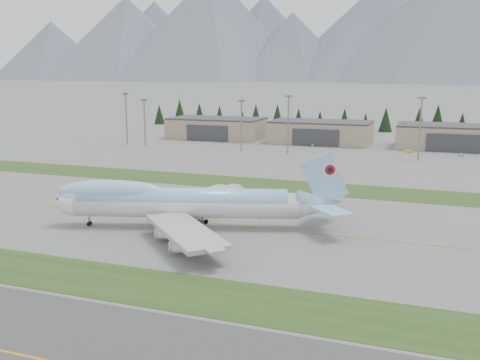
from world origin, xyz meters
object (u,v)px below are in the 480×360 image
at_px(service_vehicle_a, 313,147).
at_px(service_vehicle_b, 409,152).
at_px(boeing_747_freighter, 184,202).
at_px(hangar_left, 217,128).
at_px(hangar_center, 321,132).
at_px(hangar_right, 452,137).
at_px(service_vehicle_c, 461,156).

height_order(service_vehicle_a, service_vehicle_b, service_vehicle_b).
xyz_separation_m(boeing_747_freighter, service_vehicle_a, (-1.29, 140.56, -5.70)).
distance_m(hangar_left, service_vehicle_b, 99.30).
height_order(hangar_center, service_vehicle_b, hangar_center).
relative_size(hangar_right, service_vehicle_c, 13.21).
bearing_deg(hangar_right, boeing_747_freighter, -111.00).
relative_size(hangar_center, service_vehicle_c, 13.21).
bearing_deg(service_vehicle_a, hangar_left, 179.36).
relative_size(hangar_left, service_vehicle_a, 13.33).
bearing_deg(service_vehicle_b, boeing_747_freighter, 156.81).
bearing_deg(service_vehicle_c, boeing_747_freighter, -95.54).
bearing_deg(hangar_right, service_vehicle_b, -132.91).
distance_m(hangar_center, service_vehicle_c, 67.29).
relative_size(boeing_747_freighter, hangar_center, 1.36).
bearing_deg(hangar_center, hangar_left, 180.00).
distance_m(hangar_right, service_vehicle_c, 23.30).
distance_m(hangar_center, hangar_right, 60.00).
relative_size(hangar_right, service_vehicle_a, 13.33).
bearing_deg(service_vehicle_c, hangar_right, 117.91).
xyz_separation_m(hangar_right, service_vehicle_c, (3.21, -22.44, -5.39)).
xyz_separation_m(service_vehicle_b, service_vehicle_c, (20.90, -3.40, 0.00)).
distance_m(hangar_left, service_vehicle_c, 120.44).
relative_size(boeing_747_freighter, hangar_right, 1.36).
height_order(hangar_center, service_vehicle_a, hangar_center).
bearing_deg(hangar_right, service_vehicle_c, -81.86).
distance_m(hangar_center, service_vehicle_b, 46.70).
bearing_deg(hangar_left, hangar_right, 0.00).
relative_size(hangar_left, hangar_right, 1.00).
xyz_separation_m(boeing_747_freighter, service_vehicle_b, (41.84, 136.05, -5.70)).
bearing_deg(boeing_747_freighter, hangar_center, 73.22).
relative_size(hangar_center, service_vehicle_b, 12.58).
bearing_deg(hangar_left, service_vehicle_a, -15.01).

